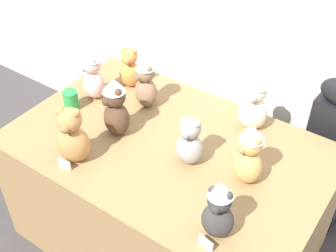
{
  "coord_description": "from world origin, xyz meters",
  "views": [
    {
      "loc": [
        0.94,
        -1.09,
        2.21
      ],
      "look_at": [
        0.0,
        0.25,
        0.86
      ],
      "focal_mm": 47.57,
      "sensor_mm": 36.0,
      "label": 1
    }
  ],
  "objects_px": {
    "instrument_case": "(328,158)",
    "display_table": "(168,195)",
    "teddy_bear_caramel": "(72,137)",
    "teddy_bear_cream": "(254,102)",
    "teddy_bear_blush": "(93,74)",
    "teddy_bear_ginger": "(130,69)",
    "teddy_bear_ash": "(190,142)",
    "teddy_bear_mocha": "(146,83)",
    "teddy_bear_charcoal": "(219,210)",
    "teddy_bear_cocoa": "(115,108)",
    "party_cup_green": "(71,100)",
    "teddy_bear_honey": "(249,155)"
  },
  "relations": [
    {
      "from": "party_cup_green",
      "to": "instrument_case",
      "type": "bearing_deg",
      "value": 28.81
    },
    {
      "from": "teddy_bear_ginger",
      "to": "display_table",
      "type": "bearing_deg",
      "value": -54.07
    },
    {
      "from": "teddy_bear_blush",
      "to": "teddy_bear_ginger",
      "type": "xyz_separation_m",
      "value": [
        0.09,
        0.2,
        -0.03
      ]
    },
    {
      "from": "teddy_bear_blush",
      "to": "teddy_bear_caramel",
      "type": "bearing_deg",
      "value": -29.87
    },
    {
      "from": "teddy_bear_caramel",
      "to": "teddy_bear_cocoa",
      "type": "relative_size",
      "value": 0.94
    },
    {
      "from": "display_table",
      "to": "teddy_bear_ginger",
      "type": "relative_size",
      "value": 6.33
    },
    {
      "from": "instrument_case",
      "to": "teddy_bear_ginger",
      "type": "bearing_deg",
      "value": -160.84
    },
    {
      "from": "teddy_bear_charcoal",
      "to": "teddy_bear_cocoa",
      "type": "bearing_deg",
      "value": 152.1
    },
    {
      "from": "teddy_bear_blush",
      "to": "teddy_bear_charcoal",
      "type": "bearing_deg",
      "value": 5.91
    },
    {
      "from": "teddy_bear_blush",
      "to": "teddy_bear_honey",
      "type": "distance_m",
      "value": 1.0
    },
    {
      "from": "teddy_bear_ash",
      "to": "party_cup_green",
      "type": "xyz_separation_m",
      "value": [
        -0.75,
        -0.01,
        -0.06
      ]
    },
    {
      "from": "teddy_bear_caramel",
      "to": "teddy_bear_ginger",
      "type": "height_order",
      "value": "teddy_bear_caramel"
    },
    {
      "from": "instrument_case",
      "to": "teddy_bear_blush",
      "type": "bearing_deg",
      "value": -153.51
    },
    {
      "from": "teddy_bear_blush",
      "to": "teddy_bear_ginger",
      "type": "bearing_deg",
      "value": 93.37
    },
    {
      "from": "display_table",
      "to": "teddy_bear_cocoa",
      "type": "bearing_deg",
      "value": -165.57
    },
    {
      "from": "teddy_bear_cream",
      "to": "teddy_bear_caramel",
      "type": "relative_size",
      "value": 1.08
    },
    {
      "from": "teddy_bear_ash",
      "to": "teddy_bear_caramel",
      "type": "bearing_deg",
      "value": -152.05
    },
    {
      "from": "display_table",
      "to": "instrument_case",
      "type": "xyz_separation_m",
      "value": [
        0.64,
        0.63,
        0.14
      ]
    },
    {
      "from": "teddy_bear_ash",
      "to": "party_cup_green",
      "type": "bearing_deg",
      "value": 175.92
    },
    {
      "from": "teddy_bear_ash",
      "to": "party_cup_green",
      "type": "relative_size",
      "value": 2.34
    },
    {
      "from": "display_table",
      "to": "teddy_bear_mocha",
      "type": "distance_m",
      "value": 0.62
    },
    {
      "from": "teddy_bear_blush",
      "to": "teddy_bear_ash",
      "type": "relative_size",
      "value": 1.17
    },
    {
      "from": "teddy_bear_mocha",
      "to": "party_cup_green",
      "type": "bearing_deg",
      "value": -122.28
    },
    {
      "from": "teddy_bear_mocha",
      "to": "teddy_bear_cream",
      "type": "bearing_deg",
      "value": 33.54
    },
    {
      "from": "display_table",
      "to": "teddy_bear_ash",
      "type": "height_order",
      "value": "teddy_bear_ash"
    },
    {
      "from": "teddy_bear_ginger",
      "to": "teddy_bear_honey",
      "type": "xyz_separation_m",
      "value": [
        0.9,
        -0.3,
        0.04
      ]
    },
    {
      "from": "instrument_case",
      "to": "teddy_bear_mocha",
      "type": "xyz_separation_m",
      "value": [
        -0.93,
        -0.42,
        0.37
      ]
    },
    {
      "from": "teddy_bear_cream",
      "to": "teddy_bear_cocoa",
      "type": "relative_size",
      "value": 1.01
    },
    {
      "from": "teddy_bear_cream",
      "to": "teddy_bear_honey",
      "type": "distance_m",
      "value": 0.38
    },
    {
      "from": "instrument_case",
      "to": "teddy_bear_charcoal",
      "type": "relative_size",
      "value": 3.54
    },
    {
      "from": "teddy_bear_caramel",
      "to": "teddy_bear_ash",
      "type": "height_order",
      "value": "teddy_bear_caramel"
    },
    {
      "from": "teddy_bear_cocoa",
      "to": "party_cup_green",
      "type": "bearing_deg",
      "value": -162.96
    },
    {
      "from": "teddy_bear_caramel",
      "to": "display_table",
      "type": "bearing_deg",
      "value": 25.33
    },
    {
      "from": "instrument_case",
      "to": "teddy_bear_ginger",
      "type": "xyz_separation_m",
      "value": [
        -1.12,
        -0.32,
        0.34
      ]
    },
    {
      "from": "instrument_case",
      "to": "teddy_bear_charcoal",
      "type": "xyz_separation_m",
      "value": [
        -0.18,
        -0.95,
        0.37
      ]
    },
    {
      "from": "display_table",
      "to": "teddy_bear_mocha",
      "type": "relative_size",
      "value": 5.21
    },
    {
      "from": "instrument_case",
      "to": "teddy_bear_cream",
      "type": "bearing_deg",
      "value": -140.93
    },
    {
      "from": "teddy_bear_mocha",
      "to": "teddy_bear_ash",
      "type": "relative_size",
      "value": 1.16
    },
    {
      "from": "instrument_case",
      "to": "display_table",
      "type": "bearing_deg",
      "value": -132.62
    },
    {
      "from": "teddy_bear_caramel",
      "to": "teddy_bear_cream",
      "type": "bearing_deg",
      "value": 27.72
    },
    {
      "from": "teddy_bear_ginger",
      "to": "party_cup_green",
      "type": "distance_m",
      "value": 0.38
    },
    {
      "from": "teddy_bear_cream",
      "to": "teddy_bear_ash",
      "type": "bearing_deg",
      "value": -118.05
    },
    {
      "from": "teddy_bear_blush",
      "to": "party_cup_green",
      "type": "distance_m",
      "value": 0.18
    },
    {
      "from": "display_table",
      "to": "teddy_bear_honey",
      "type": "distance_m",
      "value": 0.67
    },
    {
      "from": "teddy_bear_blush",
      "to": "teddy_bear_mocha",
      "type": "bearing_deg",
      "value": 48.09
    },
    {
      "from": "teddy_bear_mocha",
      "to": "teddy_bear_honey",
      "type": "distance_m",
      "value": 0.73
    },
    {
      "from": "teddy_bear_cocoa",
      "to": "party_cup_green",
      "type": "height_order",
      "value": "teddy_bear_cocoa"
    },
    {
      "from": "teddy_bear_charcoal",
      "to": "teddy_bear_cocoa",
      "type": "distance_m",
      "value": 0.77
    },
    {
      "from": "teddy_bear_charcoal",
      "to": "teddy_bear_caramel",
      "type": "relative_size",
      "value": 0.95
    },
    {
      "from": "teddy_bear_mocha",
      "to": "teddy_bear_cocoa",
      "type": "relative_size",
      "value": 0.92
    }
  ]
}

